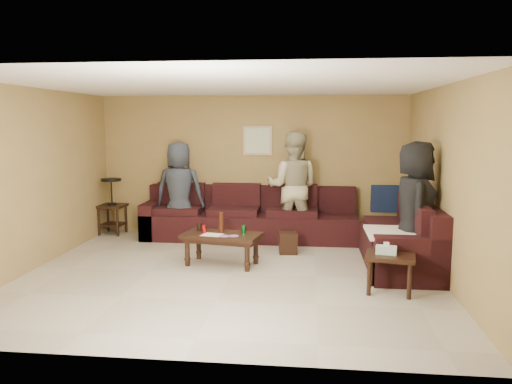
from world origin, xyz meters
The scene contains 10 objects.
room centered at (0.00, 0.00, 1.66)m, with size 5.60×5.50×2.50m.
sectional_sofa centered at (0.81, 1.52, 0.33)m, with size 4.65×2.90×0.97m.
coffee_table centered at (-0.20, 0.42, 0.39)m, with size 1.18×0.74×0.74m.
end_table_left centered at (-2.53, 2.18, 0.53)m, with size 0.48×0.48×1.02m.
side_table_right centered at (2.00, -0.53, 0.41)m, with size 0.65×0.57×0.62m.
waste_bin centered at (0.72, 1.16, 0.17)m, with size 0.28×0.28×0.33m, color black.
wall_art centered at (0.10, 2.48, 1.70)m, with size 0.52×0.04×0.52m.
person_left centered at (-1.20, 1.92, 0.85)m, with size 0.83×0.54×1.70m, color #292F3A.
person_middle centered at (0.75, 2.01, 0.94)m, with size 0.91×0.71×1.88m, color tan.
person_right centered at (2.44, 0.32, 0.89)m, with size 0.87×0.57×1.78m, color black.
Camera 1 is at (1.05, -6.43, 2.02)m, focal length 35.00 mm.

